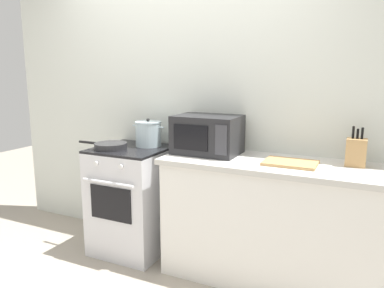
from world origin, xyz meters
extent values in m
cube|color=silver|center=(0.30, 0.97, 1.25)|extent=(4.40, 0.10, 2.50)
cube|color=white|center=(0.90, 0.62, 0.44)|extent=(1.64, 0.56, 0.88)
cube|color=beige|center=(0.90, 0.62, 0.90)|extent=(1.70, 0.60, 0.04)
cube|color=silver|center=(-0.35, 0.60, 0.45)|extent=(0.60, 0.60, 0.90)
cube|color=black|center=(-0.35, 0.60, 0.91)|extent=(0.60, 0.60, 0.02)
cube|color=black|center=(-0.35, 0.30, 0.52)|extent=(0.39, 0.01, 0.28)
cylinder|color=silver|center=(-0.35, 0.27, 0.70)|extent=(0.48, 0.02, 0.02)
cylinder|color=silver|center=(-0.47, 0.29, 0.84)|extent=(0.04, 0.02, 0.04)
cylinder|color=silver|center=(-0.23, 0.29, 0.84)|extent=(0.04, 0.02, 0.04)
cylinder|color=silver|center=(-0.25, 0.73, 1.02)|extent=(0.22, 0.22, 0.20)
cylinder|color=silver|center=(-0.25, 0.73, 1.13)|extent=(0.23, 0.23, 0.01)
sphere|color=black|center=(-0.25, 0.73, 1.15)|extent=(0.03, 0.03, 0.03)
cylinder|color=silver|center=(-0.38, 0.73, 1.09)|extent=(0.05, 0.01, 0.01)
cylinder|color=silver|center=(-0.12, 0.73, 1.09)|extent=(0.05, 0.01, 0.01)
cylinder|color=#28282B|center=(-0.47, 0.49, 0.95)|extent=(0.27, 0.27, 0.05)
cylinder|color=black|center=(-0.71, 0.49, 0.96)|extent=(0.20, 0.02, 0.02)
cube|color=#232326|center=(0.32, 0.68, 1.07)|extent=(0.50, 0.36, 0.30)
cube|color=black|center=(0.26, 0.50, 1.07)|extent=(0.28, 0.01, 0.19)
cube|color=#38383D|center=(0.51, 0.50, 1.07)|extent=(0.09, 0.01, 0.22)
cube|color=tan|center=(0.98, 0.60, 0.93)|extent=(0.36, 0.26, 0.02)
cube|color=tan|center=(1.39, 0.74, 1.02)|extent=(0.13, 0.10, 0.19)
cylinder|color=black|center=(1.36, 0.74, 1.15)|extent=(0.02, 0.02, 0.08)
cylinder|color=black|center=(1.39, 0.74, 1.14)|extent=(0.02, 0.02, 0.07)
cylinder|color=black|center=(1.42, 0.74, 1.15)|extent=(0.02, 0.02, 0.08)
camera|label=1|loc=(1.46, -1.97, 1.56)|focal=34.99mm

